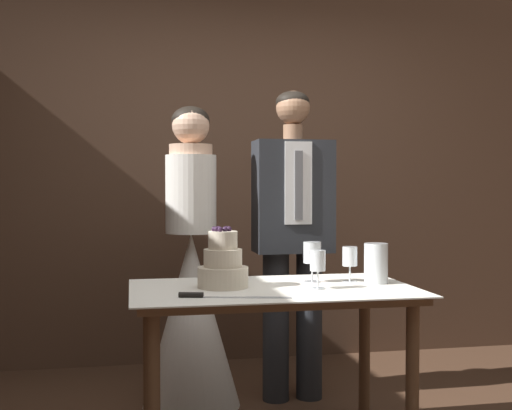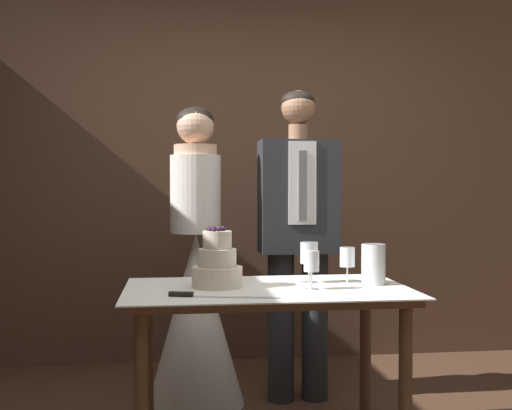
# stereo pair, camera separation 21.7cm
# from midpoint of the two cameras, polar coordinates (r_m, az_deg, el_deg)

# --- Properties ---
(wall_back) EXTENTS (5.40, 0.12, 2.90)m
(wall_back) POSITION_cam_midpoint_polar(r_m,az_deg,el_deg) (4.54, -4.46, 4.58)
(wall_back) COLOR #513828
(wall_back) RESTS_ON ground_plane
(cake_table) EXTENTS (1.25, 0.74, 0.77)m
(cake_table) POSITION_cam_midpoint_polar(r_m,az_deg,el_deg) (2.87, -0.68, -9.36)
(cake_table) COLOR brown
(cake_table) RESTS_ON ground_plane
(tiered_cake) EXTENTS (0.22, 0.22, 0.27)m
(tiered_cake) POSITION_cam_midpoint_polar(r_m,az_deg,el_deg) (2.85, -5.16, -5.38)
(tiered_cake) COLOR beige
(tiered_cake) RESTS_ON cake_table
(cake_knife) EXTENTS (0.45, 0.12, 0.02)m
(cake_knife) POSITION_cam_midpoint_polar(r_m,az_deg,el_deg) (2.61, -6.24, -8.04)
(cake_knife) COLOR silver
(cake_knife) RESTS_ON cake_table
(wine_glass_near) EXTENTS (0.07, 0.07, 0.17)m
(wine_glass_near) POSITION_cam_midpoint_polar(r_m,az_deg,el_deg) (3.02, 6.31, -4.66)
(wine_glass_near) COLOR silver
(wine_glass_near) RESTS_ON cake_table
(wine_glass_middle) EXTENTS (0.07, 0.07, 0.17)m
(wine_glass_middle) POSITION_cam_midpoint_polar(r_m,az_deg,el_deg) (2.80, 3.30, -5.07)
(wine_glass_middle) COLOR silver
(wine_glass_middle) RESTS_ON cake_table
(wine_glass_far) EXTENTS (0.08, 0.08, 0.19)m
(wine_glass_far) POSITION_cam_midpoint_polar(r_m,az_deg,el_deg) (3.00, 2.95, -4.44)
(wine_glass_far) COLOR silver
(wine_glass_far) RESTS_ON cake_table
(hurricane_candle) EXTENTS (0.11, 0.11, 0.18)m
(hurricane_candle) POSITION_cam_midpoint_polar(r_m,az_deg,el_deg) (3.00, 8.59, -5.23)
(hurricane_candle) COLOR silver
(hurricane_candle) RESTS_ON cake_table
(bride) EXTENTS (0.54, 0.54, 1.66)m
(bride) POSITION_cam_midpoint_polar(r_m,az_deg,el_deg) (3.61, -7.51, -8.04)
(bride) COLOR white
(bride) RESTS_ON ground_plane
(groom) EXTENTS (0.44, 0.25, 1.76)m
(groom) POSITION_cam_midpoint_polar(r_m,az_deg,el_deg) (3.65, 1.59, -2.12)
(groom) COLOR #282B30
(groom) RESTS_ON ground_plane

